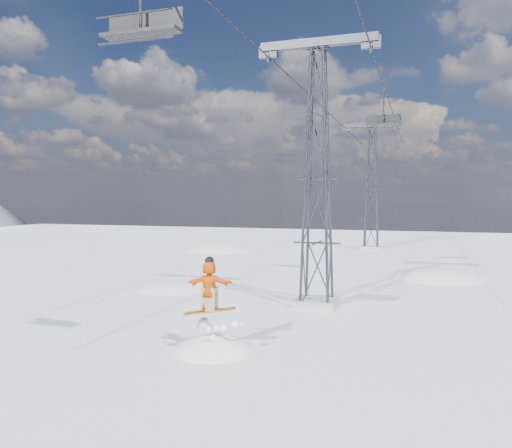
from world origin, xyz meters
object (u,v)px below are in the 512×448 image
at_px(lift_tower_near, 317,180).
at_px(lift_tower_far, 372,189).
at_px(lift_chair_near, 142,25).
at_px(snowboarder_jump, 214,402).

relative_size(lift_tower_near, lift_tower_far, 1.00).
distance_m(lift_tower_near, lift_chair_near, 11.21).
bearing_deg(lift_tower_far, snowboarder_jump, -93.12).
bearing_deg(lift_chair_near, lift_tower_near, 78.12).
height_order(lift_tower_near, lift_chair_near, lift_tower_near).
distance_m(lift_tower_near, snowboarder_jump, 10.29).
xyz_separation_m(lift_tower_near, lift_tower_far, (0.00, 25.00, 0.00)).
bearing_deg(snowboarder_jump, lift_tower_far, 86.88).
height_order(lift_tower_near, lift_tower_far, same).
bearing_deg(lift_tower_near, snowboarder_jump, -103.66).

